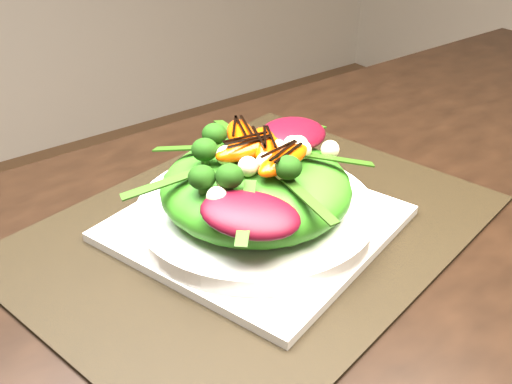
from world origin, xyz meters
TOP-DOWN VIEW (x-y plane):
  - dining_table at (0.00, 0.00)m, footprint 1.60×0.90m
  - placemat at (-0.07, 0.16)m, footprint 0.54×0.45m
  - plate_base at (-0.07, 0.16)m, footprint 0.31×0.31m
  - salad_bowl at (-0.07, 0.16)m, footprint 0.26×0.26m
  - lettuce_mound at (-0.07, 0.16)m, footprint 0.22×0.22m
  - radicchio_leaf at (-0.01, 0.18)m, footprint 0.10×0.07m
  - orange_segment at (-0.07, 0.17)m, footprint 0.07×0.05m
  - broccoli_floret at (-0.12, 0.20)m, footprint 0.05×0.05m
  - macadamia_nut at (-0.06, 0.13)m, footprint 0.02×0.02m
  - balsamic_drizzle at (-0.07, 0.17)m, footprint 0.04×0.02m

SIDE VIEW (x-z plane):
  - dining_table at x=0.00m, z-range 0.35..1.10m
  - placemat at x=-0.07m, z-range 0.75..0.75m
  - plate_base at x=-0.07m, z-range 0.75..0.76m
  - salad_bowl at x=-0.07m, z-range 0.76..0.78m
  - lettuce_mound at x=-0.07m, z-range 0.77..0.84m
  - radicchio_leaf at x=-0.01m, z-range 0.83..0.85m
  - macadamia_nut at x=-0.06m, z-range 0.83..0.85m
  - orange_segment at x=-0.07m, z-range 0.84..0.85m
  - broccoli_floret at x=-0.12m, z-range 0.83..0.86m
  - balsamic_drizzle at x=-0.07m, z-range 0.85..0.85m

